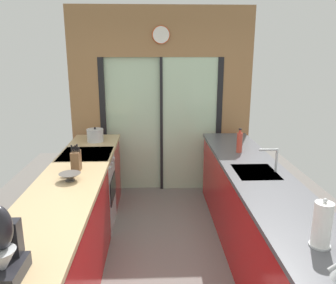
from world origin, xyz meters
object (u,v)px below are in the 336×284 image
at_px(mixing_bowl_far, 70,177).
at_px(soap_bottle, 240,142).
at_px(knife_block, 76,161).
at_px(stand_mixer, 4,251).
at_px(oven_range, 89,190).
at_px(stock_pot, 95,135).
at_px(paper_towel_roll, 322,225).

xyz_separation_m(mixing_bowl_far, soap_bottle, (1.78, 0.84, 0.09)).
bearing_deg(soap_bottle, knife_block, -162.42).
height_order(mixing_bowl_far, stand_mixer, stand_mixer).
xyz_separation_m(oven_range, stock_pot, (0.02, 0.56, 0.55)).
relative_size(mixing_bowl_far, paper_towel_roll, 0.63).
relative_size(knife_block, stand_mixer, 0.65).
relative_size(mixing_bowl_far, soap_bottle, 0.69).
xyz_separation_m(oven_range, mixing_bowl_far, (0.02, -0.87, 0.50)).
bearing_deg(stock_pot, oven_range, -91.89).
height_order(mixing_bowl_far, knife_block, knife_block).
bearing_deg(mixing_bowl_far, oven_range, 91.21).
bearing_deg(oven_range, stock_pot, 88.11).
xyz_separation_m(stock_pot, paper_towel_roll, (1.78, -2.60, 0.06)).
height_order(knife_block, stand_mixer, stand_mixer).
bearing_deg(stand_mixer, mixing_bowl_far, 90.00).
distance_m(oven_range, mixing_bowl_far, 1.00).
height_order(mixing_bowl_far, paper_towel_roll, paper_towel_roll).
height_order(stand_mixer, paper_towel_roll, stand_mixer).
distance_m(mixing_bowl_far, paper_towel_roll, 2.13).
bearing_deg(stand_mixer, oven_range, 90.47).
height_order(oven_range, mixing_bowl_far, mixing_bowl_far).
distance_m(soap_bottle, paper_towel_roll, 2.01).
bearing_deg(mixing_bowl_far, soap_bottle, 25.35).
bearing_deg(soap_bottle, stock_pot, 161.80).
relative_size(mixing_bowl_far, stock_pot, 0.91).
xyz_separation_m(oven_range, paper_towel_roll, (1.80, -2.04, 0.61)).
relative_size(stand_mixer, soap_bottle, 1.46).
bearing_deg(paper_towel_roll, soap_bottle, 90.00).
distance_m(stand_mixer, paper_towel_roll, 1.80).
relative_size(oven_range, paper_towel_roll, 2.92).
height_order(oven_range, stand_mixer, stand_mixer).
relative_size(stock_pot, soap_bottle, 0.76).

